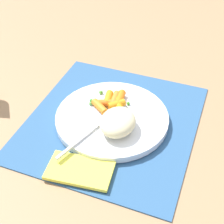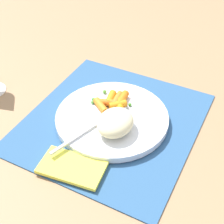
% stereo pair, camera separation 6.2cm
% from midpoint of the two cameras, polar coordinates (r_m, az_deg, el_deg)
% --- Properties ---
extents(ground_plane, '(2.40, 2.40, 0.00)m').
position_cam_midpoint_polar(ground_plane, '(0.77, 2.30, -1.85)').
color(ground_plane, '#997551').
extents(placemat, '(0.41, 0.38, 0.01)m').
position_cam_midpoint_polar(placemat, '(0.77, 2.31, -1.69)').
color(placemat, '#2D5684').
rests_on(placemat, ground_plane).
extents(plate, '(0.26, 0.26, 0.02)m').
position_cam_midpoint_polar(plate, '(0.76, 2.33, -1.09)').
color(plate, white).
rests_on(plate, placemat).
extents(rice_mound, '(0.09, 0.08, 0.04)m').
position_cam_midpoint_polar(rice_mound, '(0.71, 3.08, -1.89)').
color(rice_mound, beige).
rests_on(rice_mound, plate).
extents(carrot_portion, '(0.09, 0.08, 0.02)m').
position_cam_midpoint_polar(carrot_portion, '(0.78, 2.54, 1.70)').
color(carrot_portion, orange).
rests_on(carrot_portion, plate).
extents(pea_scatter, '(0.08, 0.09, 0.01)m').
position_cam_midpoint_polar(pea_scatter, '(0.78, 1.84, 1.16)').
color(pea_scatter, green).
rests_on(pea_scatter, plate).
extents(fork, '(0.21, 0.08, 0.01)m').
position_cam_midpoint_polar(fork, '(0.73, -0.02, -2.06)').
color(fork, silver).
rests_on(fork, plate).
extents(napkin, '(0.09, 0.14, 0.01)m').
position_cam_midpoint_polar(napkin, '(0.67, -4.18, -9.50)').
color(napkin, '#EAE54C').
rests_on(napkin, placemat).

